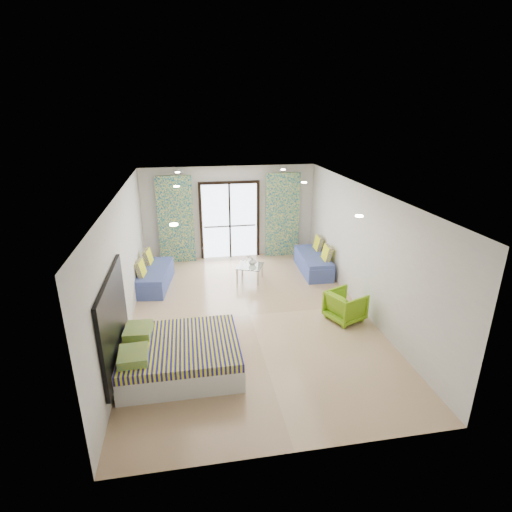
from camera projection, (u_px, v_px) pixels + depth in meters
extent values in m
cube|color=black|center=(229.00, 183.00, 11.32)|extent=(1.76, 0.08, 0.08)
cube|color=black|center=(201.00, 223.00, 11.58)|extent=(0.08, 0.08, 2.20)
cube|color=black|center=(258.00, 220.00, 11.85)|extent=(0.08, 0.08, 2.20)
cube|color=black|center=(230.00, 221.00, 11.72)|extent=(0.05, 0.06, 2.20)
cube|color=#595451|center=(230.00, 226.00, 11.79)|extent=(1.52, 0.03, 0.04)
cube|color=white|center=(176.00, 220.00, 11.29)|extent=(1.00, 0.10, 2.50)
cube|color=white|center=(282.00, 215.00, 11.78)|extent=(1.00, 0.10, 2.50)
cylinder|color=#FFE0B2|center=(174.00, 225.00, 5.67)|extent=(0.12, 0.12, 0.02)
cylinder|color=#FFE0B2|center=(359.00, 216.00, 6.12)|extent=(0.12, 0.12, 0.02)
cylinder|color=#FFE0B2|center=(177.00, 186.00, 8.44)|extent=(0.12, 0.12, 0.02)
cylinder|color=#FFE0B2|center=(304.00, 182.00, 8.89)|extent=(0.12, 0.12, 0.02)
cylinder|color=#FFE0B2|center=(178.00, 172.00, 10.29)|extent=(0.12, 0.12, 0.02)
cylinder|color=#FFE0B2|center=(283.00, 170.00, 10.74)|extent=(0.12, 0.12, 0.02)
cube|color=black|center=(114.00, 321.00, 6.35)|extent=(0.06, 2.10, 1.50)
cube|color=silver|center=(124.00, 288.00, 7.50)|extent=(0.02, 0.10, 0.10)
cube|color=silver|center=(182.00, 359.00, 6.81)|extent=(1.98, 1.58, 0.40)
cube|color=navy|center=(181.00, 346.00, 6.71)|extent=(1.96, 1.61, 0.15)
cube|color=#1B7C75|center=(133.00, 356.00, 6.20)|extent=(0.47, 0.57, 0.14)
cube|color=#1B7C75|center=(138.00, 331.00, 6.89)|extent=(0.48, 0.57, 0.14)
cube|color=#3F4F97|center=(156.00, 279.00, 10.02)|extent=(0.89, 1.79, 0.38)
cube|color=#3F4F97|center=(155.00, 270.00, 9.94)|extent=(0.87, 1.75, 0.10)
cube|color=navy|center=(140.00, 268.00, 9.48)|extent=(0.25, 0.45, 0.40)
cube|color=navy|center=(148.00, 257.00, 10.23)|extent=(0.25, 0.45, 0.40)
cube|color=#3F4F97|center=(313.00, 264.00, 10.95)|extent=(0.76, 1.78, 0.39)
cube|color=#3F4F97|center=(313.00, 256.00, 10.86)|extent=(0.74, 1.75, 0.10)
cube|color=navy|center=(327.00, 253.00, 10.43)|extent=(0.21, 0.45, 0.41)
cube|color=navy|center=(318.00, 243.00, 11.19)|extent=(0.21, 0.45, 0.41)
cylinder|color=silver|center=(237.00, 276.00, 10.16)|extent=(0.07, 0.07, 0.40)
cylinder|color=silver|center=(258.00, 278.00, 10.05)|extent=(0.07, 0.07, 0.40)
cylinder|color=silver|center=(242.00, 268.00, 10.66)|extent=(0.07, 0.07, 0.40)
cylinder|color=silver|center=(262.00, 270.00, 10.55)|extent=(0.07, 0.07, 0.40)
cube|color=#8CA59E|center=(250.00, 266.00, 10.28)|extent=(0.81, 0.81, 0.02)
sphere|color=white|center=(252.00, 258.00, 10.20)|extent=(0.07, 0.07, 0.07)
sphere|color=white|center=(250.00, 257.00, 10.25)|extent=(0.07, 0.07, 0.07)
sphere|color=white|center=(248.00, 256.00, 10.20)|extent=(0.07, 0.07, 0.07)
sphere|color=white|center=(249.00, 256.00, 10.14)|extent=(0.07, 0.07, 0.07)
imported|color=white|center=(252.00, 261.00, 10.30)|extent=(0.22, 0.23, 0.21)
imported|color=#78B116|center=(345.00, 305.00, 8.38)|extent=(0.85, 0.88, 0.70)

